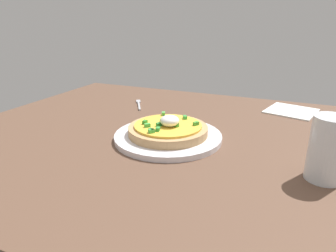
# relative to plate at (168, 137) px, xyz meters

# --- Properties ---
(dining_table) EXTENTS (1.14, 0.88, 0.03)m
(dining_table) POSITION_rel_plate_xyz_m (0.02, 0.03, -0.02)
(dining_table) COLOR brown
(dining_table) RESTS_ON ground
(plate) EXTENTS (0.25, 0.25, 0.01)m
(plate) POSITION_rel_plate_xyz_m (0.00, 0.00, 0.00)
(plate) COLOR white
(plate) RESTS_ON dining_table
(pizza) EXTENTS (0.19, 0.19, 0.05)m
(pizza) POSITION_rel_plate_xyz_m (0.00, -0.00, 0.02)
(pizza) COLOR tan
(pizza) RESTS_ON plate
(cup_near) EXTENTS (0.06, 0.06, 0.12)m
(cup_near) POSITION_rel_plate_xyz_m (0.32, -0.06, 0.05)
(cup_near) COLOR silver
(cup_near) RESTS_ON dining_table
(fork) EXTENTS (0.07, 0.10, 0.01)m
(fork) POSITION_rel_plate_xyz_m (-0.20, 0.23, -0.00)
(fork) COLOR #B7B7BC
(fork) RESTS_ON dining_table
(napkin) EXTENTS (0.16, 0.16, 0.00)m
(napkin) POSITION_rel_plate_xyz_m (0.26, 0.35, -0.00)
(napkin) COLOR white
(napkin) RESTS_ON dining_table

